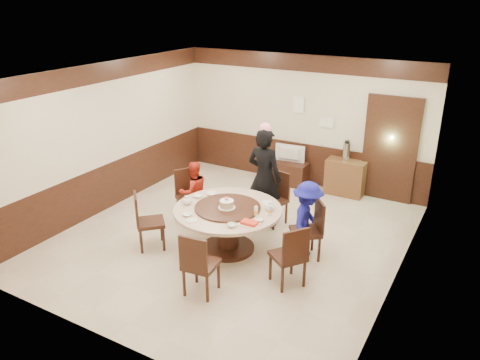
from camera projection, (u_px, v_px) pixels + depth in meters
The scene contains 30 objects.
room at pixel (233, 179), 7.78m from camera, with size 6.00×6.04×2.84m.
banquet_table at pixel (228, 220), 7.58m from camera, with size 1.74×1.74×0.78m.
chair_0 at pixel (307, 240), 7.44m from camera, with size 0.62×0.62×0.97m.
chair_1 at pixel (273, 208), 8.55m from camera, with size 0.54×0.54×0.97m.
chair_2 at pixel (190, 205), 8.67m from camera, with size 0.61×0.61×0.97m.
chair_3 at pixel (150, 231), 7.74m from camera, with size 0.62×0.62×0.97m.
chair_4 at pixel (201, 274), 6.54m from camera, with size 0.49×0.50×0.97m.
chair_5 at pixel (288, 266), 6.74m from camera, with size 0.62×0.62×0.97m.
person_standing at pixel (264, 178), 8.31m from camera, with size 0.67×0.44×1.82m, color black.
person_red at pixel (194, 191), 8.58m from camera, with size 0.56×0.44×1.15m, color red.
person_blue at pixel (307, 221), 7.32m from camera, with size 0.83×0.48×1.29m, color navy.
birthday_cake at pixel (227, 204), 7.42m from camera, with size 0.28×0.28×0.19m.
teapot_left at pixel (187, 201), 7.62m from camera, with size 0.17×0.15×0.13m, color white.
teapot_right at pixel (270, 207), 7.41m from camera, with size 0.17×0.15×0.13m, color white.
bowl_0 at pixel (212, 194), 7.99m from camera, with size 0.17×0.17×0.04m, color white.
bowl_1 at pixel (232, 225), 6.90m from camera, with size 0.15×0.15×0.05m, color white.
bowl_2 at pixel (187, 215), 7.24m from camera, with size 0.14×0.14×0.04m, color white.
bowl_3 at pixel (259, 220), 7.06m from camera, with size 0.14×0.14×0.04m, color white.
bowl_4 at pixel (198, 196), 7.90m from camera, with size 0.15×0.15×0.04m, color white.
saucer_near at pixel (192, 220), 7.08m from camera, with size 0.18×0.18×0.01m, color white.
saucer_far at pixel (267, 202), 7.69m from camera, with size 0.18×0.18×0.01m, color white.
shrimp_platter at pixel (249, 223), 6.94m from camera, with size 0.30×0.20×0.06m.
bottle_0 at pixel (256, 212), 7.20m from camera, with size 0.06×0.06×0.16m, color silver.
bottle_1 at pixel (270, 211), 7.22m from camera, with size 0.06×0.06×0.16m, color silver.
tv_stand at pixel (288, 173), 10.39m from camera, with size 0.85×0.45×0.50m, color black.
television at pixel (289, 154), 10.22m from camera, with size 0.67×0.09×0.38m, color gray.
side_cabinet at pixel (345, 177), 9.78m from camera, with size 0.80×0.40×0.75m, color brown.
thermos at pixel (346, 152), 9.58m from camera, with size 0.15×0.15×0.38m, color silver.
notice_left at pixel (298, 105), 9.96m from camera, with size 0.25×0.00×0.35m, color white.
notice_right at pixel (326, 122), 9.77m from camera, with size 0.30×0.00×0.22m, color white.
Camera 1 is at (3.67, -6.22, 3.95)m, focal length 35.00 mm.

